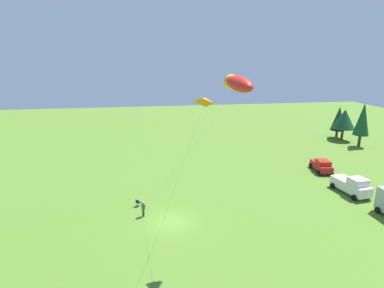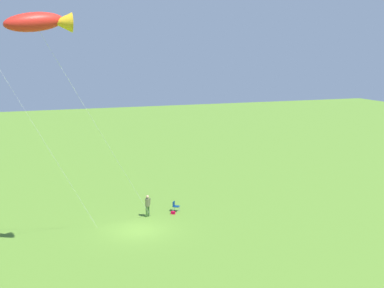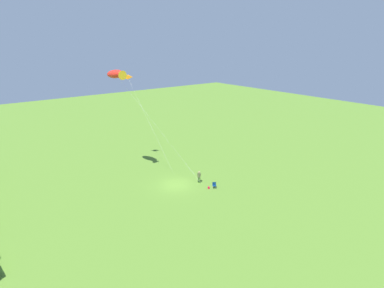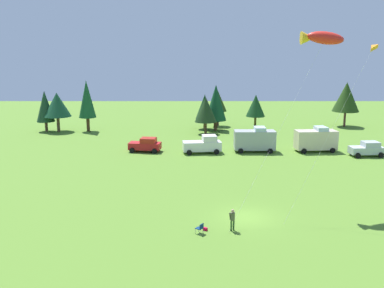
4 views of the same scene
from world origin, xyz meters
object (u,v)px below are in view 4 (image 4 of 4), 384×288
(van_motorhome_grey, at_px, (253,139))
(kite_delta_orange, at_px, (369,48))
(truck_white_pickup, at_px, (202,145))
(folding_chair, at_px, (199,228))
(person_kite_flyer, at_px, (231,218))
(backpack_on_grass, at_px, (204,229))
(car_silver_compact, at_px, (365,149))
(kite_large_fish, at_px, (319,38))
(car_red_sedan, at_px, (144,145))
(van_camper_beige, at_px, (314,139))

(van_motorhome_grey, bearing_deg, kite_delta_orange, -75.13)
(truck_white_pickup, distance_m, van_motorhome_grey, 6.98)
(folding_chair, xyz_separation_m, truck_white_pickup, (0.85, 26.24, 0.61))
(person_kite_flyer, distance_m, truck_white_pickup, 25.71)
(van_motorhome_grey, bearing_deg, backpack_on_grass, -105.51)
(truck_white_pickup, bearing_deg, car_silver_compact, -11.88)
(car_silver_compact, distance_m, kite_large_fish, 24.23)
(kite_delta_orange, bearing_deg, folding_chair, -160.33)
(backpack_on_grass, bearing_deg, van_motorhome_grey, 74.38)
(backpack_on_grass, relative_size, truck_white_pickup, 0.06)
(person_kite_flyer, distance_m, car_red_sedan, 27.94)
(folding_chair, bearing_deg, kite_delta_orange, -124.64)
(person_kite_flyer, bearing_deg, car_silver_compact, -68.57)
(van_motorhome_grey, height_order, car_silver_compact, van_motorhome_grey)
(truck_white_pickup, distance_m, kite_large_fish, 24.68)
(folding_chair, bearing_deg, car_red_sedan, -40.11)
(car_red_sedan, relative_size, van_camper_beige, 0.79)
(car_red_sedan, distance_m, kite_delta_orange, 32.64)
(truck_white_pickup, height_order, car_silver_compact, truck_white_pickup)
(person_kite_flyer, distance_m, van_camper_beige, 29.80)
(backpack_on_grass, bearing_deg, folding_chair, -121.84)
(person_kite_flyer, relative_size, car_silver_compact, 0.40)
(car_red_sedan, distance_m, car_silver_compact, 28.78)
(backpack_on_grass, relative_size, van_camper_beige, 0.06)
(folding_chair, relative_size, backpack_on_grass, 2.56)
(van_camper_beige, bearing_deg, car_red_sedan, 174.92)
(backpack_on_grass, distance_m, car_silver_compact, 32.05)
(kite_delta_orange, bearing_deg, van_camper_beige, 83.94)
(truck_white_pickup, relative_size, van_camper_beige, 0.93)
(backpack_on_grass, bearing_deg, truck_white_pickup, 88.97)
(kite_large_fish, distance_m, kite_delta_orange, 4.43)
(folding_chair, xyz_separation_m, kite_delta_orange, (13.60, 4.86, 13.18))
(van_motorhome_grey, relative_size, van_camper_beige, 0.97)
(person_kite_flyer, relative_size, backpack_on_grass, 5.44)
(person_kite_flyer, distance_m, backpack_on_grass, 2.27)
(car_silver_compact, bearing_deg, van_motorhome_grey, 165.23)
(backpack_on_grass, xyz_separation_m, van_motorhome_grey, (7.38, 26.38, 1.53))
(person_kite_flyer, distance_m, car_silver_compact, 30.72)
(folding_chair, distance_m, kite_large_fish, 19.18)
(person_kite_flyer, height_order, van_motorhome_grey, van_motorhome_grey)
(folding_chair, bearing_deg, van_camper_beige, -84.77)
(van_motorhome_grey, relative_size, kite_large_fish, 0.36)
(kite_delta_orange, bearing_deg, car_red_sedan, 132.77)
(truck_white_pickup, xyz_separation_m, kite_delta_orange, (12.75, -21.38, 12.57))
(kite_large_fish, bearing_deg, person_kite_flyer, -137.61)
(truck_white_pickup, distance_m, car_silver_compact, 21.08)
(truck_white_pickup, bearing_deg, car_red_sedan, 167.90)
(person_kite_flyer, height_order, car_silver_compact, car_silver_compact)
(van_camper_beige, height_order, kite_delta_orange, kite_delta_orange)
(person_kite_flyer, distance_m, kite_delta_orange, 17.38)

